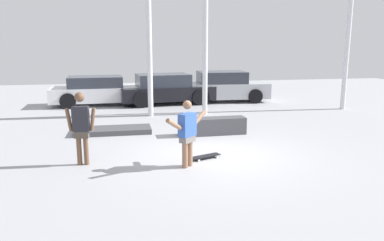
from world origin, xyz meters
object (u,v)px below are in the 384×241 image
skateboard (206,156)px  parked_car_white (99,91)px  bystander (81,125)px  parked_car_silver (224,87)px  skateboarder (187,131)px  parked_car_black (166,89)px  manual_pad (113,130)px  grind_box (212,126)px

skateboard → parked_car_white: parked_car_white is taller
skateboard → bystander: bearing=157.2°
parked_car_white → parked_car_silver: bearing=-2.5°
skateboard → skateboarder: bearing=-158.0°
skateboard → parked_car_black: size_ratio=0.18×
skateboard → manual_pad: 3.86m
parked_car_white → bystander: size_ratio=2.60×
skateboarder → parked_car_black: (0.62, 9.08, -0.16)m
parked_car_silver → bystander: 10.46m
grind_box → parked_car_white: (-3.67, 6.47, 0.38)m
skateboarder → parked_car_black: bearing=43.9°
manual_pad → skateboard: bearing=-54.6°
skateboard → bystander: bystander is taller
skateboard → parked_car_black: parked_car_black is taller
skateboarder → manual_pad: (-1.70, 3.64, -0.75)m
parked_car_white → skateboarder: bearing=-77.9°
skateboarder → parked_car_black: skateboarder is taller
parked_car_black → skateboard: bearing=-96.1°
parked_car_black → bystander: bystander is taller
grind_box → bystander: 4.32m
parked_car_white → parked_car_silver: parked_car_silver is taller
manual_pad → parked_car_silver: 7.69m
skateboarder → skateboard: bearing=0.6°
skateboard → parked_car_silver: 9.31m
parked_car_silver → parked_car_white: bearing=-177.4°
manual_pad → bystander: (-0.62, -3.04, 0.86)m
skateboard → grind_box: size_ratio=0.39×
parked_car_white → parked_car_silver: 5.84m
parked_car_black → bystander: (-2.95, -8.49, 0.27)m
manual_pad → parked_car_black: parked_car_black is taller
manual_pad → parked_car_black: (2.32, 5.45, 0.59)m
skateboarder → grind_box: size_ratio=0.74×
parked_car_white → bystander: bystander is taller
parked_car_black → parked_car_silver: 2.85m
skateboard → parked_car_silver: size_ratio=0.19×
skateboarder → bystander: (-2.32, 0.60, 0.11)m
manual_pad → parked_car_white: (-0.68, 5.70, 0.55)m
manual_pad → parked_car_black: size_ratio=0.53×
grind_box → parked_car_white: size_ratio=0.47×
skateboarder → skateboard: size_ratio=1.90×
skateboarder → parked_car_black: 9.11m
parked_car_silver → manual_pad: bearing=-129.4°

